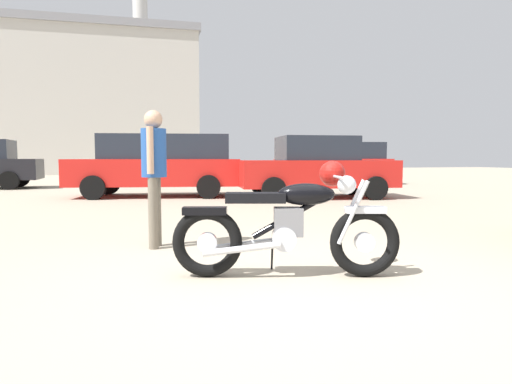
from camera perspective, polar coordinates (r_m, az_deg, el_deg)
The scene contains 8 objects.
ground_plane at distance 3.90m, azimuth 5.33°, elevation -11.79°, with size 80.00×80.00×0.00m, color tan.
vintage_motorcycle at distance 4.05m, azimuth 4.66°, elevation -4.06°, with size 2.03×0.78×1.07m.
bystander at distance 5.45m, azimuth -13.07°, elevation 3.57°, with size 0.30×0.45×1.66m.
pale_sedan_back at distance 12.15m, azimuth 7.76°, elevation 3.18°, with size 4.39×2.35×1.67m.
blue_hatchback_right at distance 12.79m, azimuth -12.41°, elevation 3.65°, with size 4.95×2.62×1.74m.
dark_sedan_left at distance 18.19m, azimuth -11.76°, elevation 3.53°, with size 4.38×2.33×1.67m.
red_hatchback_near at distance 18.78m, azimuth 10.14°, elevation 3.89°, with size 4.95×2.62×1.74m.
industrial_building at distance 36.04m, azimuth -20.70°, elevation 10.57°, with size 16.23×12.24×22.28m.
Camera 1 is at (-1.41, -3.47, 1.09)m, focal length 30.88 mm.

